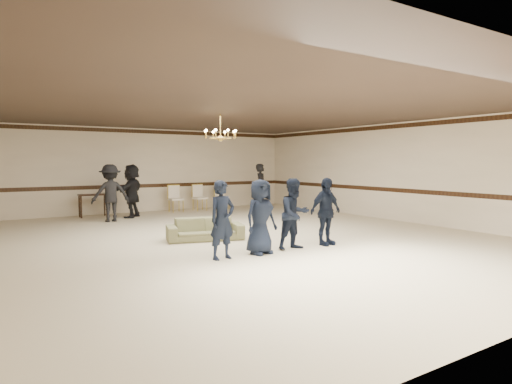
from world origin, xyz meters
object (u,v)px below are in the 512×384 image
settee (205,229)px  console_table (93,205)px  boy_d (326,211)px  banquet_chair_left (176,199)px  adult_left (110,193)px  adult_mid (132,191)px  boy_a (222,220)px  boy_c (295,214)px  banquet_chair_mid (200,198)px  adult_right (261,187)px  chandelier (220,126)px  boy_b (260,217)px  banquet_chair_right (222,197)px

settee → console_table: (-1.33, 6.18, 0.13)m
boy_d → settee: size_ratio=0.84×
banquet_chair_left → console_table: bearing=179.1°
adult_left → adult_mid: same height
boy_a → boy_c: 1.80m
banquet_chair_mid → settee: bearing=-119.1°
boy_c → adult_left: adult_left is taller
boy_c → adult_right: adult_right is taller
chandelier → settee: 2.85m
boy_a → boy_c: same height
chandelier → banquet_chair_left: 5.76m
settee → adult_left: adult_left is taller
adult_right → banquet_chair_left: adult_right is taller
adult_left → console_table: bearing=-80.5°
adult_left → console_table: 1.64m
console_table → chandelier: bearing=-65.8°
boy_b → banquet_chair_right: size_ratio=1.54×
banquet_chair_mid → adult_left: bearing=-165.5°
adult_left → console_table: (-0.22, 1.54, -0.52)m
banquet_chair_mid → console_table: bearing=172.1°
chandelier → boy_b: bearing=-101.7°
banquet_chair_right → console_table: banquet_chair_right is taller
banquet_chair_mid → boy_b: bearing=-111.7°
boy_b → adult_mid: (-0.47, 7.42, 0.14)m
boy_b → banquet_chair_mid: boy_b is taller
adult_mid → boy_d: bearing=58.5°
boy_c → console_table: boy_c is taller
boy_a → banquet_chair_mid: (3.31, 8.06, -0.28)m
boy_c → boy_d: same height
console_table → adult_right: bearing=-9.1°
boy_c → banquet_chair_mid: size_ratio=1.54×
chandelier → banquet_chair_mid: chandelier is taller
boy_c → adult_mid: bearing=99.3°
boy_a → settee: size_ratio=0.84×
boy_a → console_table: 8.30m
banquet_chair_mid → console_table: banquet_chair_mid is taller
boy_d → adult_mid: bearing=101.8°
chandelier → console_table: bearing=112.1°
boy_a → boy_b: 0.90m
boy_b → banquet_chair_right: (3.41, 8.06, -0.28)m
adult_mid → adult_left: bearing=-10.6°
adult_mid → boy_a: bearing=38.2°
adult_left → boy_a: bearing=95.6°
banquet_chair_mid → banquet_chair_right: size_ratio=1.00×
adult_mid → banquet_chair_mid: bearing=144.0°
settee → boy_c: bearing=-45.4°
chandelier → adult_right: 6.10m
chandelier → console_table: (-2.18, 5.39, -2.47)m
boy_a → adult_mid: bearing=78.7°
chandelier → boy_a: 3.86m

